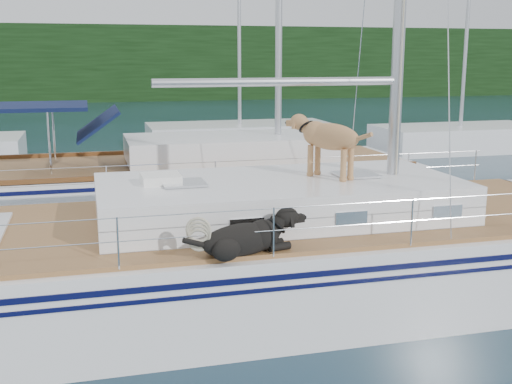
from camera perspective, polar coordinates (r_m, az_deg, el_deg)
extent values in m
plane|color=black|center=(9.63, -2.61, -9.75)|extent=(120.00, 120.00, 0.00)
cube|color=black|center=(53.79, -13.05, 11.08)|extent=(90.00, 3.00, 6.00)
cube|color=#595147|center=(55.06, -12.97, 8.59)|extent=(92.00, 1.00, 1.20)
cube|color=white|center=(9.46, -2.64, -6.94)|extent=(12.00, 3.80, 1.40)
cube|color=olive|center=(9.25, -2.68, -2.66)|extent=(11.52, 3.50, 0.06)
cube|color=white|center=(9.37, 2.09, -0.54)|extent=(5.20, 2.50, 0.55)
cylinder|color=silver|center=(9.15, 2.17, 9.75)|extent=(3.60, 0.12, 0.12)
cylinder|color=silver|center=(7.45, 0.11, -1.55)|extent=(10.56, 0.01, 0.01)
cylinder|color=silver|center=(10.80, -4.67, 2.65)|extent=(10.56, 0.01, 0.01)
cube|color=#1C45B2|center=(10.40, -9.59, -0.84)|extent=(0.78, 0.67, 0.05)
cube|color=white|center=(9.08, -8.46, 1.15)|extent=(0.56, 0.46, 0.14)
torus|color=beige|center=(7.36, -5.13, -3.38)|extent=(0.40, 0.25, 0.38)
cube|color=white|center=(15.18, -6.78, 0.05)|extent=(11.00, 3.50, 1.30)
cube|color=olive|center=(15.06, -6.84, 2.48)|extent=(10.56, 3.29, 0.06)
cube|color=white|center=(15.21, -2.38, 3.98)|extent=(4.80, 2.30, 0.55)
cube|color=#0F193F|center=(14.80, -19.43, 7.18)|extent=(2.40, 2.30, 0.08)
cube|color=white|center=(25.63, -1.45, 4.88)|extent=(7.20, 3.00, 1.10)
cube|color=white|center=(25.99, 17.64, 4.42)|extent=(6.40, 3.00, 1.10)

